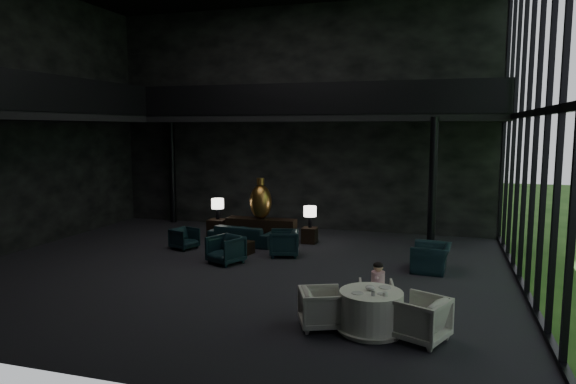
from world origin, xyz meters
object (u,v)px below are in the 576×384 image
(dining_chair_west, at_px, (322,306))
(child, at_px, (378,276))
(lounge_armchair_east, at_px, (284,241))
(dining_chair_east, at_px, (421,314))
(console, at_px, (261,230))
(lounge_armchair_west, at_px, (184,238))
(window_armchair, at_px, (431,253))
(table_lamp_right, at_px, (310,212))
(coffee_table, at_px, (235,248))
(side_table_right, at_px, (310,235))
(bronze_urn, at_px, (261,201))
(lounge_armchair_south, at_px, (226,247))
(side_table_left, at_px, (217,228))
(table_lamp_left, at_px, (218,204))
(dining_table, at_px, (371,314))
(sofa, at_px, (243,231))
(dining_chair_north, at_px, (376,297))

(dining_chair_west, height_order, child, child)
(lounge_armchair_east, relative_size, dining_chair_east, 0.94)
(console, height_order, dining_chair_east, dining_chair_east)
(lounge_armchair_west, xyz_separation_m, window_armchair, (7.27, -0.37, 0.16))
(table_lamp_right, distance_m, coffee_table, 2.84)
(lounge_armchair_east, bearing_deg, side_table_right, 156.90)
(bronze_urn, bearing_deg, lounge_armchair_south, -89.31)
(lounge_armchair_south, height_order, window_armchair, window_armchair)
(side_table_left, height_order, lounge_armchair_west, lounge_armchair_west)
(lounge_armchair_west, xyz_separation_m, dining_chair_west, (5.42, -4.85, 0.09))
(table_lamp_right, bearing_deg, coffee_table, -128.84)
(table_lamp_left, distance_m, lounge_armchair_west, 2.06)
(table_lamp_left, distance_m, dining_table, 9.05)
(sofa, distance_m, child, 6.83)
(console, distance_m, coffee_table, 1.96)
(lounge_armchair_south, bearing_deg, bronze_urn, 114.64)
(dining_chair_east, bearing_deg, side_table_right, -127.12)
(window_armchair, relative_size, child, 1.89)
(table_lamp_left, height_order, sofa, table_lamp_left)
(table_lamp_left, relative_size, table_lamp_right, 1.02)
(console, distance_m, dining_chair_east, 8.56)
(sofa, bearing_deg, table_lamp_left, -26.84)
(table_lamp_left, relative_size, coffee_table, 0.84)
(side_table_right, xyz_separation_m, coffee_table, (-1.71, -2.08, -0.06))
(side_table_left, bearing_deg, table_lamp_left, 90.00)
(dining_table, bearing_deg, dining_chair_east, -9.69)
(coffee_table, bearing_deg, dining_chair_east, -41.10)
(table_lamp_left, xyz_separation_m, sofa, (1.23, -0.82, -0.69))
(table_lamp_left, xyz_separation_m, window_armchair, (7.01, -2.26, -0.63))
(table_lamp_right, bearing_deg, dining_chair_north, -63.55)
(table_lamp_right, xyz_separation_m, dining_table, (2.86, -6.72, -0.66))
(table_lamp_right, bearing_deg, lounge_armchair_west, -150.76)
(side_table_right, height_order, window_armchair, window_armchair)
(table_lamp_left, height_order, child, table_lamp_left)
(side_table_right, distance_m, dining_chair_west, 7.02)
(table_lamp_left, bearing_deg, dining_chair_west, -52.51)
(console, bearing_deg, lounge_armchair_east, -52.48)
(side_table_right, bearing_deg, sofa, -157.36)
(table_lamp_left, distance_m, window_armchair, 7.39)
(sofa, height_order, dining_chair_east, dining_chair_east)
(sofa, distance_m, lounge_armchair_east, 1.97)
(bronze_urn, distance_m, dining_chair_east, 8.58)
(bronze_urn, height_order, lounge_armchair_east, bronze_urn)
(table_lamp_left, xyz_separation_m, child, (6.06, -5.64, -0.37))
(lounge_armchair_east, distance_m, dining_table, 5.77)
(side_table_left, height_order, dining_chair_north, dining_chair_north)
(side_table_left, xyz_separation_m, coffee_table, (1.49, -2.02, -0.12))
(lounge_armchair_south, bearing_deg, dining_chair_east, -11.24)
(dining_chair_east, bearing_deg, lounge_armchair_south, -101.02)
(window_armchair, bearing_deg, coffee_table, -88.00)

